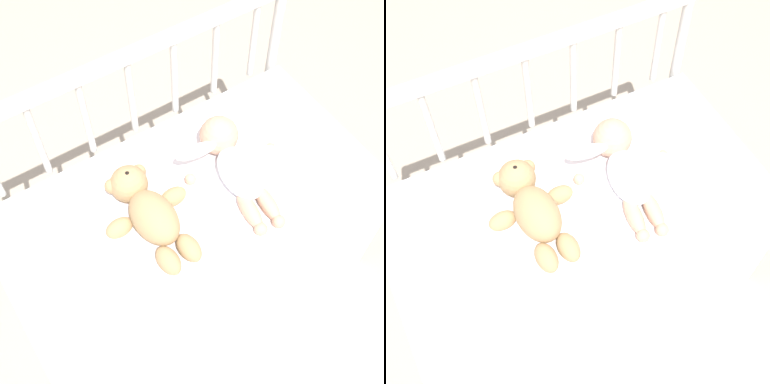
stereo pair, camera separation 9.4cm
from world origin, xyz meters
TOP-DOWN VIEW (x-y plane):
  - ground_plane at (0.00, 0.00)m, footprint 12.00×12.00m
  - crib_mattress at (0.00, 0.00)m, footprint 1.17×0.63m
  - crib_rail at (0.00, 0.34)m, footprint 1.17×0.04m
  - blanket at (0.03, -0.02)m, footprint 0.81×0.53m
  - teddy_bear at (-0.14, 0.02)m, footprint 0.28×0.37m
  - baby at (0.17, 0.02)m, footprint 0.33×0.42m

SIDE VIEW (x-z plane):
  - ground_plane at x=0.00m, z-range 0.00..0.00m
  - crib_mattress at x=0.00m, z-range 0.00..0.54m
  - blanket at x=0.03m, z-range 0.54..0.55m
  - baby at x=0.17m, z-range 0.53..0.65m
  - teddy_bear at x=-0.14m, z-range 0.54..0.65m
  - crib_rail at x=0.00m, z-range 0.18..1.06m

